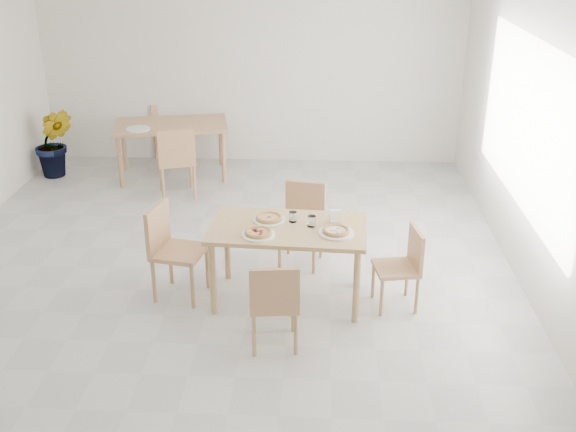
{
  "coord_description": "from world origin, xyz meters",
  "views": [
    {
      "loc": [
        1.01,
        -6.05,
        3.29
      ],
      "look_at": [
        0.73,
        -0.53,
        0.86
      ],
      "focal_mm": 42.0,
      "sensor_mm": 36.0,
      "label": 1
    }
  ],
  "objects_px": {
    "pizza_pepperoni": "(258,232)",
    "potted_plant": "(54,143)",
    "chair_east": "(404,262)",
    "tumbler_b": "(312,221)",
    "main_table": "(288,235)",
    "pizza_mushroom": "(336,231)",
    "plate_margherita": "(269,220)",
    "chair_back_n": "(167,128)",
    "chair_north": "(303,217)",
    "plate_pepperoni": "(258,235)",
    "napkin_holder": "(335,217)",
    "second_table": "(171,129)",
    "plate_empty": "(138,129)",
    "chair_south": "(274,300)",
    "plate_mushroom": "(336,233)",
    "pizza_margherita": "(269,218)",
    "tumbler_a": "(293,217)",
    "chair_west": "(171,245)",
    "chair_back_s": "(176,157)"
  },
  "relations": [
    {
      "from": "plate_margherita",
      "to": "napkin_holder",
      "type": "bearing_deg",
      "value": -0.48
    },
    {
      "from": "plate_margherita",
      "to": "chair_east",
      "type": "bearing_deg",
      "value": -8.34
    },
    {
      "from": "pizza_mushroom",
      "to": "pizza_margherita",
      "type": "bearing_deg",
      "value": 157.68
    },
    {
      "from": "plate_mushroom",
      "to": "pizza_pepperoni",
      "type": "relative_size",
      "value": 1.02
    },
    {
      "from": "pizza_pepperoni",
      "to": "plate_margherita",
      "type": "bearing_deg",
      "value": 77.58
    },
    {
      "from": "chair_east",
      "to": "plate_margherita",
      "type": "xyz_separation_m",
      "value": [
        -1.24,
        0.18,
        0.31
      ]
    },
    {
      "from": "chair_west",
      "to": "plate_empty",
      "type": "relative_size",
      "value": 2.88
    },
    {
      "from": "chair_back_s",
      "to": "chair_east",
      "type": "bearing_deg",
      "value": 118.48
    },
    {
      "from": "chair_north",
      "to": "chair_east",
      "type": "xyz_separation_m",
      "value": [
        0.95,
        -0.87,
        -0.04
      ]
    },
    {
      "from": "chair_north",
      "to": "chair_east",
      "type": "height_order",
      "value": "chair_north"
    },
    {
      "from": "plate_mushroom",
      "to": "chair_south",
      "type": "bearing_deg",
      "value": -126.45
    },
    {
      "from": "main_table",
      "to": "tumbler_a",
      "type": "height_order",
      "value": "tumbler_a"
    },
    {
      "from": "pizza_margherita",
      "to": "main_table",
      "type": "bearing_deg",
      "value": -33.41
    },
    {
      "from": "chair_west",
      "to": "second_table",
      "type": "xyz_separation_m",
      "value": [
        -0.67,
        3.24,
        0.14
      ]
    },
    {
      "from": "chair_back_n",
      "to": "plate_pepperoni",
      "type": "bearing_deg",
      "value": -95.62
    },
    {
      "from": "tumbler_a",
      "to": "potted_plant",
      "type": "relative_size",
      "value": 0.1
    },
    {
      "from": "chair_north",
      "to": "chair_south",
      "type": "bearing_deg",
      "value": -85.0
    },
    {
      "from": "plate_margherita",
      "to": "plate_mushroom",
      "type": "height_order",
      "value": "same"
    },
    {
      "from": "chair_east",
      "to": "plate_empty",
      "type": "bearing_deg",
      "value": -143.08
    },
    {
      "from": "chair_back_n",
      "to": "chair_north",
      "type": "bearing_deg",
      "value": -84.78
    },
    {
      "from": "plate_pepperoni",
      "to": "napkin_holder",
      "type": "relative_size",
      "value": 2.42
    },
    {
      "from": "chair_back_n",
      "to": "plate_empty",
      "type": "xyz_separation_m",
      "value": [
        -0.15,
        -1.02,
        0.29
      ]
    },
    {
      "from": "plate_pepperoni",
      "to": "tumbler_a",
      "type": "distance_m",
      "value": 0.43
    },
    {
      "from": "second_table",
      "to": "plate_pepperoni",
      "type": "bearing_deg",
      "value": -77.75
    },
    {
      "from": "chair_south",
      "to": "plate_empty",
      "type": "xyz_separation_m",
      "value": [
        -2.06,
        3.79,
        0.29
      ]
    },
    {
      "from": "tumbler_a",
      "to": "tumbler_b",
      "type": "distance_m",
      "value": 0.2
    },
    {
      "from": "chair_east",
      "to": "chair_back_s",
      "type": "relative_size",
      "value": 0.82
    },
    {
      "from": "plate_pepperoni",
      "to": "napkin_holder",
      "type": "bearing_deg",
      "value": 25.06
    },
    {
      "from": "chair_east",
      "to": "plate_mushroom",
      "type": "distance_m",
      "value": 0.7
    },
    {
      "from": "plate_mushroom",
      "to": "pizza_mushroom",
      "type": "distance_m",
      "value": 0.02
    },
    {
      "from": "main_table",
      "to": "pizza_mushroom",
      "type": "bearing_deg",
      "value": -13.55
    },
    {
      "from": "chair_north",
      "to": "pizza_mushroom",
      "type": "distance_m",
      "value": 1.03
    },
    {
      "from": "chair_north",
      "to": "pizza_mushroom",
      "type": "relative_size",
      "value": 2.83
    },
    {
      "from": "chair_south",
      "to": "potted_plant",
      "type": "bearing_deg",
      "value": -56.39
    },
    {
      "from": "pizza_margherita",
      "to": "tumbler_b",
      "type": "relative_size",
      "value": 3.13
    },
    {
      "from": "chair_east",
      "to": "napkin_holder",
      "type": "bearing_deg",
      "value": -115.05
    },
    {
      "from": "plate_margherita",
      "to": "second_table",
      "type": "distance_m",
      "value": 3.54
    },
    {
      "from": "pizza_mushroom",
      "to": "plate_mushroom",
      "type": "bearing_deg",
      "value": 180.0
    },
    {
      "from": "chair_back_n",
      "to": "potted_plant",
      "type": "height_order",
      "value": "potted_plant"
    },
    {
      "from": "chair_back_n",
      "to": "plate_margherita",
      "type": "bearing_deg",
      "value": -93.1
    },
    {
      "from": "plate_margherita",
      "to": "potted_plant",
      "type": "relative_size",
      "value": 0.31
    },
    {
      "from": "plate_pepperoni",
      "to": "tumbler_a",
      "type": "xyz_separation_m",
      "value": [
        0.29,
        0.31,
        0.04
      ]
    },
    {
      "from": "chair_north",
      "to": "pizza_margherita",
      "type": "height_order",
      "value": "chair_north"
    },
    {
      "from": "pizza_margherita",
      "to": "pizza_pepperoni",
      "type": "xyz_separation_m",
      "value": [
        -0.07,
        -0.32,
        0.0
      ]
    },
    {
      "from": "plate_empty",
      "to": "plate_mushroom",
      "type": "bearing_deg",
      "value": -50.47
    },
    {
      "from": "napkin_holder",
      "to": "main_table",
      "type": "bearing_deg",
      "value": -173.75
    },
    {
      "from": "main_table",
      "to": "potted_plant",
      "type": "relative_size",
      "value": 1.51
    },
    {
      "from": "pizza_pepperoni",
      "to": "potted_plant",
      "type": "distance_m",
      "value": 4.62
    },
    {
      "from": "chair_east",
      "to": "tumbler_b",
      "type": "relative_size",
      "value": 7.46
    },
    {
      "from": "plate_margherita",
      "to": "plate_empty",
      "type": "height_order",
      "value": "same"
    }
  ]
}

